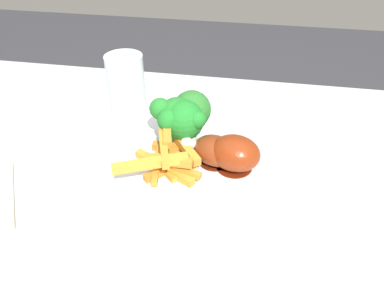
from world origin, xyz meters
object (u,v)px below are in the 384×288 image
Objects in this scene: dining_table at (162,226)px; chicken_drumstick_near at (233,153)px; fork at (46,103)px; water_glass at (126,83)px; broccoli_floret_front at (190,111)px; broccoli_floret_middle at (181,120)px; chicken_drumstick_far at (212,149)px; broccoli_floret_back at (177,116)px; carrot_fries_pile at (169,156)px; dinner_plate at (192,158)px.

chicken_drumstick_near is at bearing 14.12° from dining_table.
water_glass is at bearing -147.58° from fork.
dining_table is 0.19m from broccoli_floret_front.
broccoli_floret_front is at bearing 76.37° from broccoli_floret_middle.
chicken_drumstick_far reaches higher than fork.
broccoli_floret_back is 0.16m from water_glass.
dining_table is 15.90× the size of broccoli_floret_front.
chicken_drumstick_near is at bearing -28.01° from broccoli_floret_back.
chicken_drumstick_near is 1.05× the size of chicken_drumstick_far.
water_glass is (-0.12, 0.11, -0.01)m from broccoli_floret_back.
broccoli_floret_back is 0.64× the size of chicken_drumstick_far.
carrot_fries_pile is (0.00, -0.06, -0.03)m from broccoli_floret_back.
dining_table is 0.18m from broccoli_floret_middle.
broccoli_floret_front is 0.03m from broccoli_floret_back.
water_glass reaches higher than dinner_plate.
carrot_fries_pile is at bearing -97.46° from broccoli_floret_middle.
broccoli_floret_middle is 0.09m from chicken_drumstick_near.
dinner_plate is 1.42× the size of fork.
broccoli_floret_middle is at bearing 82.54° from carrot_fries_pile.
carrot_fries_pile reaches higher than chicken_drumstick_far.
chicken_drumstick_near reaches higher than dinner_plate.
dinner_plate is 3.53× the size of broccoli_floret_back.
chicken_drumstick_far is (0.04, -0.06, -0.03)m from broccoli_floret_front.
dinner_plate is 0.33m from fork.
broccoli_floret_front is 0.11m from chicken_drumstick_near.
dining_table is at bearing -60.27° from water_glass.
fork is at bearing 158.99° from chicken_drumstick_far.
broccoli_floret_back is at bearing 80.07° from dining_table.
chicken_drumstick_near is 0.26m from water_glass.
dining_table is at bearing -134.46° from dinner_plate.
dining_table is 10.35× the size of chicken_drumstick_far.
fork is (-0.34, 0.13, -0.03)m from chicken_drumstick_far.
dinner_plate is 0.07m from broccoli_floret_front.
carrot_fries_pile is 1.16× the size of chicken_drumstick_near.
fork is at bearing 158.26° from dinner_plate.
chicken_drumstick_near is 1.20× the size of water_glass.
carrot_fries_pile reaches higher than dining_table.
chicken_drumstick_far is at bearing -173.64° from fork.
dining_table is 0.14m from carrot_fries_pile.
broccoli_floret_back is at bearing -128.06° from broccoli_floret_front.
broccoli_floret_front is 0.03m from broccoli_floret_middle.
broccoli_floret_front is 0.08m from chicken_drumstick_far.
broccoli_floret_front and broccoli_floret_back have the same top height.
fork reaches higher than dining_table.
broccoli_floret_middle is 0.53× the size of carrot_fries_pile.
broccoli_floret_front is at bearing 51.94° from broccoli_floret_back.
broccoli_floret_back is (-0.01, 0.01, -0.00)m from broccoli_floret_middle.
fork is at bearing -174.95° from water_glass.
dinner_plate is at bearing 164.43° from chicken_drumstick_near.
dining_table is 4.56× the size of dinner_plate.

